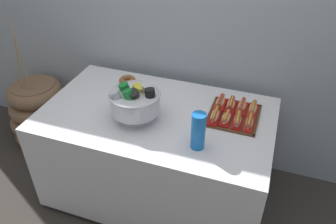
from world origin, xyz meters
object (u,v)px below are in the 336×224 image
Objects in this scene: hot_dog_7 at (253,109)px; hot_dog_2 at (238,120)px; hot_dog_1 at (226,118)px; hot_dog_5 at (231,104)px; serving_tray at (234,116)px; donut at (127,80)px; buffet_table at (158,153)px; cup_stack at (198,131)px; hot_dog_3 at (249,122)px; hot_dog_4 at (220,102)px; floor_vase at (40,113)px; punch_bowl at (135,101)px; hot_dog_6 at (242,106)px; hot_dog_0 at (215,116)px.

hot_dog_2 is at bearing -114.75° from hot_dog_7.
hot_dog_5 is (0.00, 0.16, 0.00)m from hot_dog_1.
serving_tray is 0.88m from donut.
buffet_table is 0.65m from cup_stack.
donut is at bearing 162.96° from hot_dog_1.
hot_dog_3 is 1.03× the size of hot_dog_4.
hot_dog_4 is at bearing -1.92° from floor_vase.
hot_dog_3 is 1.24× the size of donut.
buffet_table is 0.53m from punch_bowl.
hot_dog_6 is at bearing 89.70° from hot_dog_2.
donut is at bearing 164.28° from hot_dog_2.
cup_stack is at bearing -131.77° from hot_dog_3.
hot_dog_4 is 0.23m from hot_dog_7.
punch_bowl is 1.40× the size of cup_stack.
donut is (-0.98, 0.09, -0.01)m from hot_dog_7.
hot_dog_7 is at bearing -0.30° from hot_dog_5.
hot_dog_2 is 0.08m from hot_dog_3.
hot_dog_5 is 0.15m from hot_dog_7.
cup_stack is at bearing -103.93° from hot_dog_5.
hot_dog_5 is 0.08m from hot_dog_6.
hot_dog_5 is 1.26× the size of donut.
hot_dog_5 is at bearing -1.85° from floor_vase.
hot_dog_4 is at bearing 89.70° from hot_dog_0.
hot_dog_6 is 0.64× the size of cup_stack.
hot_dog_6 is (0.08, 0.16, 0.00)m from hot_dog_1.
hot_dog_6 is (0.54, 0.22, 0.40)m from buffet_table.
hot_dog_3 is at bearing -0.30° from hot_dog_1.
punch_bowl is (-0.50, -0.32, 0.11)m from hot_dog_4.
buffet_table is 9.69× the size of hot_dog_5.
hot_dog_2 and hot_dog_5 have the same top height.
hot_dog_0 is 1.10× the size of hot_dog_2.
hot_dog_4 is at bearing 143.44° from serving_tray.
hot_dog_2 is (0.07, -0.00, 0.00)m from hot_dog_1.
hot_dog_3 is at bearing -36.56° from hot_dog_4.
hot_dog_6 is 0.08m from hot_dog_7.
hot_dog_2 is 0.22m from hot_dog_4.
punch_bowl reaches higher than hot_dog_2.
donut is (-0.36, 0.31, 0.39)m from buffet_table.
serving_tray is 1.98× the size of hot_dog_0.
cup_stack is at bearing -97.39° from hot_dog_0.
hot_dog_0 reaches higher than donut.
hot_dog_6 reaches higher than hot_dog_0.
floor_vase is 7.06× the size of hot_dog_2.
serving_tray is 2.18× the size of hot_dog_2.
hot_dog_2 is (0.15, -0.00, 0.00)m from hot_dog_0.
hot_dog_2 is 1.07× the size of hot_dog_4.
hot_dog_2 is (0.04, -0.08, 0.03)m from serving_tray.
serving_tray is at bearing -4.46° from floor_vase.
hot_dog_1 is at bearing 69.02° from cup_stack.
hot_dog_7 reaches higher than serving_tray.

